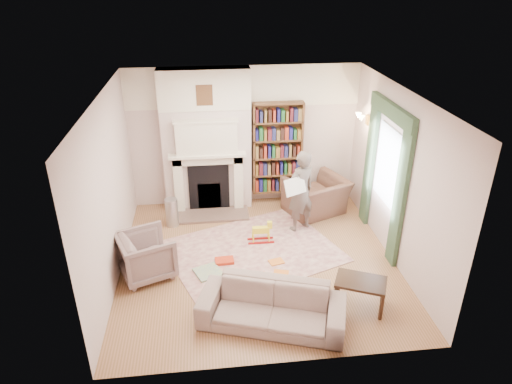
{
  "coord_description": "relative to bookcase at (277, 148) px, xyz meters",
  "views": [
    {
      "loc": [
        -0.77,
        -6.34,
        4.4
      ],
      "look_at": [
        0.0,
        0.25,
        1.15
      ],
      "focal_mm": 32.0,
      "sensor_mm": 36.0,
      "label": 1
    }
  ],
  "objects": [
    {
      "name": "wall_front",
      "position": [
        -0.65,
        -4.37,
        0.22
      ],
      "size": [
        4.5,
        0.0,
        4.5
      ],
      "primitive_type": "plane",
      "rotation": [
        -1.57,
        0.0,
        0.0
      ],
      "color": "beige",
      "rests_on": "floor"
    },
    {
      "name": "sofa",
      "position": [
        -0.64,
        -3.65,
        -0.89
      ],
      "size": [
        2.12,
        1.35,
        0.58
      ],
      "primitive_type": "imported",
      "rotation": [
        0.0,
        0.0,
        -0.32
      ],
      "color": "#A59D88",
      "rests_on": "floor"
    },
    {
      "name": "rug",
      "position": [
        -0.71,
        -1.86,
        -1.17
      ],
      "size": [
        3.33,
        2.97,
        0.01
      ],
      "primitive_type": "cube",
      "rotation": [
        0.0,
        0.0,
        0.37
      ],
      "color": "beige",
      "rests_on": "floor"
    },
    {
      "name": "game_box_lid",
      "position": [
        -1.21,
        -2.14,
        -1.14
      ],
      "size": [
        0.32,
        0.22,
        0.05
      ],
      "primitive_type": "cube",
      "rotation": [
        0.0,
        0.0,
        0.05
      ],
      "color": "red",
      "rests_on": "rug"
    },
    {
      "name": "wall_right",
      "position": [
        1.6,
        -2.12,
        0.22
      ],
      "size": [
        0.0,
        4.5,
        4.5
      ],
      "primitive_type": "plane",
      "rotation": [
        1.57,
        0.0,
        -1.57
      ],
      "color": "beige",
      "rests_on": "floor"
    },
    {
      "name": "pelmet",
      "position": [
        1.54,
        -1.72,
        1.2
      ],
      "size": [
        0.09,
        1.7,
        0.24
      ],
      "primitive_type": "cube",
      "color": "#304B33",
      "rests_on": "wall_right"
    },
    {
      "name": "paraffin_heater",
      "position": [
        -2.12,
        -0.78,
        -0.9
      ],
      "size": [
        0.32,
        0.32,
        0.55
      ],
      "primitive_type": "cylinder",
      "rotation": [
        0.0,
        0.0,
        -0.41
      ],
      "color": "#A5A8AD",
      "rests_on": "floor"
    },
    {
      "name": "curtain_left",
      "position": [
        1.55,
        -2.42,
        0.02
      ],
      "size": [
        0.07,
        0.32,
        2.4
      ],
      "primitive_type": "cube",
      "color": "#304B33",
      "rests_on": "floor"
    },
    {
      "name": "fireplace",
      "position": [
        -1.4,
        -0.07,
        0.21
      ],
      "size": [
        1.7,
        0.58,
        2.8
      ],
      "color": "beige",
      "rests_on": "floor"
    },
    {
      "name": "window",
      "position": [
        1.58,
        -1.72,
        0.27
      ],
      "size": [
        0.02,
        0.9,
        1.3
      ],
      "primitive_type": "cube",
      "color": "silver",
      "rests_on": "wall_right"
    },
    {
      "name": "ceiling",
      "position": [
        -0.65,
        -2.12,
        1.62
      ],
      "size": [
        4.5,
        4.5,
        0.0
      ],
      "primitive_type": "plane",
      "rotation": [
        3.14,
        0.0,
        0.0
      ],
      "color": "white",
      "rests_on": "wall_back"
    },
    {
      "name": "rocking_horse",
      "position": [
        -0.53,
        -1.57,
        -0.97
      ],
      "size": [
        0.47,
        0.19,
        0.41
      ],
      "primitive_type": null,
      "rotation": [
        0.0,
        0.0,
        -0.0
      ],
      "color": "yellow",
      "rests_on": "rug"
    },
    {
      "name": "wall_left",
      "position": [
        -2.9,
        -2.12,
        0.22
      ],
      "size": [
        0.0,
        4.5,
        4.5
      ],
      "primitive_type": "plane",
      "rotation": [
        1.57,
        0.0,
        1.57
      ],
      "color": "beige",
      "rests_on": "floor"
    },
    {
      "name": "newspaper",
      "position": [
        0.1,
        -1.39,
        -0.19
      ],
      "size": [
        0.44,
        0.31,
        0.29
      ],
      "primitive_type": "cube",
      "rotation": [
        -0.35,
        0.0,
        0.48
      ],
      "color": "white",
      "rests_on": "man_reading"
    },
    {
      "name": "armchair_left",
      "position": [
        -2.43,
        -2.32,
        -0.81
      ],
      "size": [
        1.04,
        1.02,
        0.73
      ],
      "primitive_type": "imported",
      "rotation": [
        0.0,
        0.0,
        1.95
      ],
      "color": "gray",
      "rests_on": "floor"
    },
    {
      "name": "curtain_right",
      "position": [
        1.55,
        -1.02,
        0.02
      ],
      "size": [
        0.07,
        0.32,
        2.4
      ],
      "primitive_type": "cube",
      "color": "#304B33",
      "rests_on": "floor"
    },
    {
      "name": "wall_sconce",
      "position": [
        1.38,
        -0.62,
        0.72
      ],
      "size": [
        0.2,
        0.24,
        0.24
      ],
      "primitive_type": null,
      "color": "gold",
      "rests_on": "wall_right"
    },
    {
      "name": "wall_back",
      "position": [
        -0.65,
        0.13,
        0.22
      ],
      "size": [
        4.5,
        0.0,
        4.5
      ],
      "primitive_type": "plane",
      "rotation": [
        1.57,
        0.0,
        0.0
      ],
      "color": "beige",
      "rests_on": "floor"
    },
    {
      "name": "man_reading",
      "position": [
        0.25,
        -1.19,
        -0.4
      ],
      "size": [
        0.68,
        0.59,
        1.56
      ],
      "primitive_type": "imported",
      "rotation": [
        0.0,
        0.0,
        3.62
      ],
      "color": "#5A4E48",
      "rests_on": "floor"
    },
    {
      "name": "bookcase",
      "position": [
        0.0,
        0.0,
        0.0
      ],
      "size": [
        1.0,
        0.24,
        1.85
      ],
      "primitive_type": "cube",
      "color": "brown",
      "rests_on": "floor"
    },
    {
      "name": "coffee_table",
      "position": [
        0.66,
        -3.45,
        -0.95
      ],
      "size": [
        0.82,
        0.7,
        0.45
      ],
      "primitive_type": null,
      "rotation": [
        0.0,
        0.0,
        -0.43
      ],
      "color": "black",
      "rests_on": "floor"
    },
    {
      "name": "comic_annuals",
      "position": [
        -0.43,
        -2.48,
        -1.16
      ],
      "size": [
        0.58,
        0.66,
        0.02
      ],
      "color": "red",
      "rests_on": "rug"
    },
    {
      "name": "armchair_reading",
      "position": [
        0.7,
        -0.59,
        -0.82
      ],
      "size": [
        1.39,
        1.32,
        0.72
      ],
      "primitive_type": "imported",
      "rotation": [
        0.0,
        0.0,
        3.54
      ],
      "color": "#463025",
      "rests_on": "floor"
    },
    {
      "name": "board_game",
      "position": [
        -1.49,
        -2.41,
        -1.15
      ],
      "size": [
        0.52,
        0.52,
        0.03
      ],
      "primitive_type": "cube",
      "rotation": [
        0.0,
        0.0,
        0.39
      ],
      "color": "#EEE854",
      "rests_on": "rug"
    },
    {
      "name": "floor",
      "position": [
        -0.65,
        -2.12,
        -1.18
      ],
      "size": [
        4.5,
        4.5,
        0.0
      ],
      "primitive_type": "plane",
      "color": "brown",
      "rests_on": "ground"
    }
  ]
}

